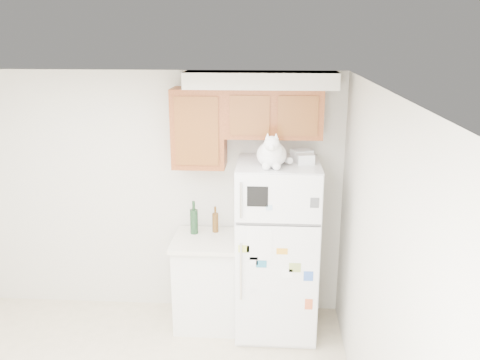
# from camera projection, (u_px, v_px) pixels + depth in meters

# --- Properties ---
(room_shell) EXTENTS (3.84, 4.04, 2.52)m
(room_shell) POSITION_uv_depth(u_px,v_px,m) (111.00, 215.00, 3.39)
(room_shell) COLOR beige
(room_shell) RESTS_ON ground_plane
(refrigerator) EXTENTS (0.76, 0.78, 1.70)m
(refrigerator) POSITION_uv_depth(u_px,v_px,m) (277.00, 249.00, 4.85)
(refrigerator) COLOR white
(refrigerator) RESTS_ON ground_plane
(base_counter) EXTENTS (0.64, 0.64, 0.92)m
(base_counter) POSITION_uv_depth(u_px,v_px,m) (207.00, 280.00, 5.07)
(base_counter) COLOR white
(base_counter) RESTS_ON ground_plane
(cat) EXTENTS (0.32, 0.47, 0.33)m
(cat) POSITION_uv_depth(u_px,v_px,m) (272.00, 153.00, 4.44)
(cat) COLOR white
(cat) RESTS_ON refrigerator
(storage_box_back) EXTENTS (0.22, 0.19, 0.10)m
(storage_box_back) POSITION_uv_depth(u_px,v_px,m) (302.00, 155.00, 4.70)
(storage_box_back) COLOR white
(storage_box_back) RESTS_ON refrigerator
(storage_box_front) EXTENTS (0.17, 0.14, 0.09)m
(storage_box_front) POSITION_uv_depth(u_px,v_px,m) (305.00, 159.00, 4.57)
(storage_box_front) COLOR white
(storage_box_front) RESTS_ON refrigerator
(bottle_green) EXTENTS (0.08, 0.08, 0.34)m
(bottle_green) POSITION_uv_depth(u_px,v_px,m) (194.00, 217.00, 5.01)
(bottle_green) COLOR #19381E
(bottle_green) RESTS_ON base_counter
(bottle_amber) EXTENTS (0.06, 0.06, 0.27)m
(bottle_amber) POSITION_uv_depth(u_px,v_px,m) (215.00, 219.00, 5.05)
(bottle_amber) COLOR #593814
(bottle_amber) RESTS_ON base_counter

